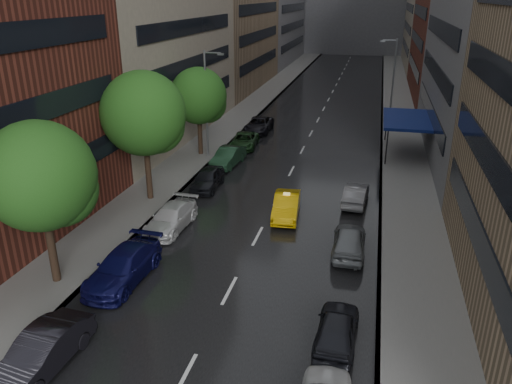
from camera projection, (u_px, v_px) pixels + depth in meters
road at (322, 112)px, 60.42m from camera, size 14.00×140.00×0.01m
sidewalk_left at (250, 108)px, 62.33m from camera, size 4.00×140.00×0.15m
sidewalk_right at (399, 116)px, 58.45m from camera, size 4.00×140.00×0.15m
tree_near at (39, 176)px, 22.90m from camera, size 5.19×5.19×8.27m
tree_mid at (143, 114)px, 32.70m from camera, size 5.61×5.61×8.94m
tree_far at (198, 96)px, 42.59m from camera, size 4.85×4.85×7.73m
taxi at (286, 206)px, 32.10m from camera, size 1.97×4.62×1.48m
parked_cars_left at (205, 182)px, 36.16m from camera, size 2.58×41.40×1.58m
parked_cars_right at (344, 278)px, 24.04m from camera, size 2.03×23.91×1.52m
street_lamp_left at (207, 102)px, 42.21m from camera, size 1.74×0.22×9.00m
street_lamp_right at (392, 81)px, 52.42m from camera, size 1.74×0.22×9.00m
awning at (407, 120)px, 43.77m from camera, size 4.00×8.00×3.12m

